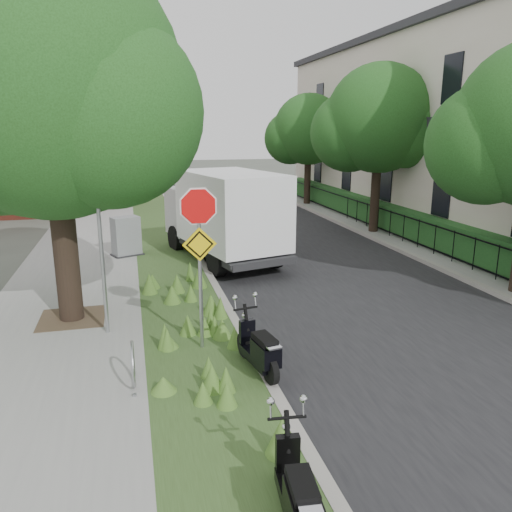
{
  "coord_description": "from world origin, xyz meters",
  "views": [
    {
      "loc": [
        -2.57,
        -8.3,
        4.24
      ],
      "look_at": [
        0.22,
        2.75,
        1.3
      ],
      "focal_mm": 35.0,
      "sensor_mm": 36.0,
      "label": 1
    }
  ],
  "objects_px": {
    "sign_assembly": "(199,236)",
    "box_truck": "(224,212)",
    "utility_cabinet": "(126,237)",
    "scooter_far": "(261,354)",
    "scooter_near": "(299,502)"
  },
  "relations": [
    {
      "from": "scooter_near",
      "to": "box_truck",
      "type": "distance_m",
      "value": 11.57
    },
    {
      "from": "sign_assembly",
      "to": "box_truck",
      "type": "relative_size",
      "value": 0.55
    },
    {
      "from": "sign_assembly",
      "to": "utility_cabinet",
      "type": "distance_m",
      "value": 8.08
    },
    {
      "from": "sign_assembly",
      "to": "scooter_near",
      "type": "bearing_deg",
      "value": -86.01
    },
    {
      "from": "sign_assembly",
      "to": "utility_cabinet",
      "type": "xyz_separation_m",
      "value": [
        -1.4,
        7.79,
        -1.59
      ]
    },
    {
      "from": "box_truck",
      "to": "scooter_near",
      "type": "bearing_deg",
      "value": -96.86
    },
    {
      "from": "utility_cabinet",
      "to": "sign_assembly",
      "type": "bearing_deg",
      "value": -79.82
    },
    {
      "from": "box_truck",
      "to": "sign_assembly",
      "type": "bearing_deg",
      "value": -104.34
    },
    {
      "from": "scooter_far",
      "to": "box_truck",
      "type": "height_order",
      "value": "box_truck"
    },
    {
      "from": "scooter_far",
      "to": "utility_cabinet",
      "type": "distance_m",
      "value": 9.38
    },
    {
      "from": "sign_assembly",
      "to": "box_truck",
      "type": "xyz_separation_m",
      "value": [
        1.71,
        6.68,
        -0.7
      ]
    },
    {
      "from": "sign_assembly",
      "to": "scooter_far",
      "type": "xyz_separation_m",
      "value": [
        0.83,
        -1.31,
        -1.84
      ]
    },
    {
      "from": "utility_cabinet",
      "to": "box_truck",
      "type": "bearing_deg",
      "value": -19.75
    },
    {
      "from": "sign_assembly",
      "to": "scooter_near",
      "type": "xyz_separation_m",
      "value": [
        0.33,
        -4.75,
        -1.86
      ]
    },
    {
      "from": "scooter_far",
      "to": "box_truck",
      "type": "bearing_deg",
      "value": 83.74
    }
  ]
}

